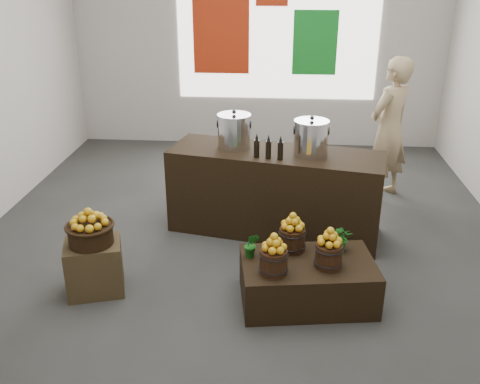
# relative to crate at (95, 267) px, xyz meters

# --- Properties ---
(ground) EXTENTS (7.00, 7.00, 0.00)m
(ground) POSITION_rel_crate_xyz_m (1.31, 1.12, -0.25)
(ground) COLOR #343431
(ground) RESTS_ON ground
(back_wall) EXTENTS (6.00, 0.04, 4.00)m
(back_wall) POSITION_rel_crate_xyz_m (1.31, 4.62, 1.75)
(back_wall) COLOR #B3ADA5
(back_wall) RESTS_ON ground
(back_opening) EXTENTS (3.20, 0.02, 2.40)m
(back_opening) POSITION_rel_crate_xyz_m (1.61, 4.60, 1.75)
(back_opening) COLOR white
(back_opening) RESTS_ON back_wall
(deco_red_left) EXTENTS (0.90, 0.04, 1.40)m
(deco_red_left) POSITION_rel_crate_xyz_m (0.71, 4.59, 1.65)
(deco_red_left) COLOR #AF280D
(deco_red_left) RESTS_ON back_wall
(deco_green_right) EXTENTS (0.70, 0.04, 1.00)m
(deco_green_right) POSITION_rel_crate_xyz_m (2.21, 4.59, 1.45)
(deco_green_right) COLOR #138023
(deco_green_right) RESTS_ON back_wall
(crate) EXTENTS (0.60, 0.54, 0.51)m
(crate) POSITION_rel_crate_xyz_m (0.00, 0.00, 0.00)
(crate) COLOR #463720
(crate) RESTS_ON ground
(wicker_basket) EXTENTS (0.41, 0.41, 0.18)m
(wicker_basket) POSITION_rel_crate_xyz_m (0.00, 0.00, 0.35)
(wicker_basket) COLOR black
(wicker_basket) RESTS_ON crate
(apples_in_basket) EXTENTS (0.32, 0.32, 0.17)m
(apples_in_basket) POSITION_rel_crate_xyz_m (0.00, 0.00, 0.52)
(apples_in_basket) COLOR #A52205
(apples_in_basket) RESTS_ON wicker_basket
(display_table) EXTENTS (1.28, 0.90, 0.41)m
(display_table) POSITION_rel_crate_xyz_m (1.99, -0.01, -0.05)
(display_table) COLOR black
(display_table) RESTS_ON ground
(apple_bucket_front_left) EXTENTS (0.24, 0.24, 0.22)m
(apple_bucket_front_left) POSITION_rel_crate_xyz_m (1.67, -0.23, 0.27)
(apple_bucket_front_left) COLOR #321A0D
(apple_bucket_front_left) RESTS_ON display_table
(apples_in_bucket_front_left) EXTENTS (0.18, 0.18, 0.16)m
(apples_in_bucket_front_left) POSITION_rel_crate_xyz_m (1.67, -0.23, 0.46)
(apples_in_bucket_front_left) COLOR #A52205
(apples_in_bucket_front_left) RESTS_ON apple_bucket_front_left
(apple_bucket_front_right) EXTENTS (0.24, 0.24, 0.22)m
(apple_bucket_front_right) POSITION_rel_crate_xyz_m (2.15, -0.08, 0.27)
(apple_bucket_front_right) COLOR #321A0D
(apple_bucket_front_right) RESTS_ON display_table
(apples_in_bucket_front_right) EXTENTS (0.18, 0.18, 0.16)m
(apples_in_bucket_front_right) POSITION_rel_crate_xyz_m (2.15, -0.08, 0.46)
(apples_in_bucket_front_right) COLOR #A52205
(apples_in_bucket_front_right) RESTS_ON apple_bucket_front_right
(apple_bucket_rear) EXTENTS (0.24, 0.24, 0.22)m
(apple_bucket_rear) POSITION_rel_crate_xyz_m (1.84, 0.19, 0.27)
(apple_bucket_rear) COLOR #321A0D
(apple_bucket_rear) RESTS_ON display_table
(apples_in_bucket_rear) EXTENTS (0.18, 0.18, 0.16)m
(apples_in_bucket_rear) POSITION_rel_crate_xyz_m (1.84, 0.19, 0.46)
(apples_in_bucket_rear) COLOR #A52205
(apples_in_bucket_rear) RESTS_ON apple_bucket_rear
(herb_garnish_right) EXTENTS (0.27, 0.25, 0.25)m
(herb_garnish_right) POSITION_rel_crate_xyz_m (2.29, 0.23, 0.29)
(herb_garnish_right) COLOR #125612
(herb_garnish_right) RESTS_ON display_table
(herb_garnish_left) EXTENTS (0.15, 0.13, 0.25)m
(herb_garnish_left) POSITION_rel_crate_xyz_m (1.47, 0.03, 0.28)
(herb_garnish_left) COLOR #125612
(herb_garnish_left) RESTS_ON display_table
(counter) EXTENTS (2.46, 1.22, 0.96)m
(counter) POSITION_rel_crate_xyz_m (1.66, 1.38, 0.23)
(counter) COLOR black
(counter) RESTS_ON ground
(stock_pot_left) EXTENTS (0.36, 0.36, 0.36)m
(stock_pot_left) POSITION_rel_crate_xyz_m (1.19, 1.48, 0.89)
(stock_pot_left) COLOR silver
(stock_pot_left) RESTS_ON counter
(stock_pot_center) EXTENTS (0.36, 0.36, 0.36)m
(stock_pot_center) POSITION_rel_crate_xyz_m (2.03, 1.30, 0.89)
(stock_pot_center) COLOR silver
(stock_pot_center) RESTS_ON counter
(oil_cruets) EXTENTS (0.26, 0.12, 0.27)m
(oil_cruets) POSITION_rel_crate_xyz_m (1.61, 1.15, 0.85)
(oil_cruets) COLOR black
(oil_cruets) RESTS_ON counter
(shopper) EXTENTS (0.79, 0.78, 1.84)m
(shopper) POSITION_rel_crate_xyz_m (3.09, 2.51, 0.67)
(shopper) COLOR tan
(shopper) RESTS_ON ground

